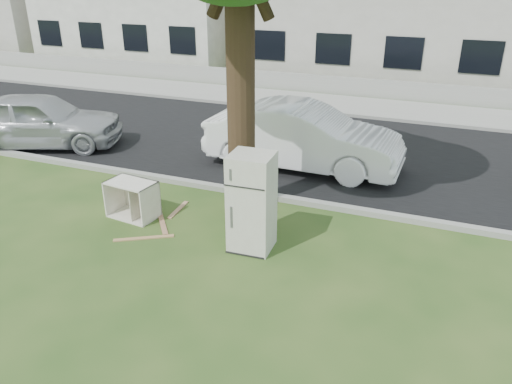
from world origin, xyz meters
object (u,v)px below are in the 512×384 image
at_px(car_center, 303,137).
at_px(car_left, 40,120).
at_px(fridge, 252,202).
at_px(cabinet, 132,199).

height_order(car_center, car_left, car_center).
distance_m(fridge, cabinet, 2.74).
relative_size(cabinet, car_left, 0.22).
xyz_separation_m(cabinet, car_left, (-4.87, 2.76, 0.38)).
height_order(fridge, car_center, fridge).
xyz_separation_m(cabinet, car_center, (2.38, 3.87, 0.42)).
bearing_deg(car_center, fridge, -174.80).
height_order(fridge, cabinet, fridge).
bearing_deg(fridge, car_center, 91.40).
bearing_deg(cabinet, car_center, 65.44).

